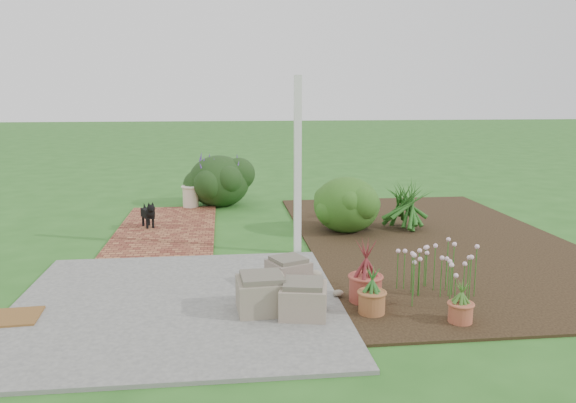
{
  "coord_description": "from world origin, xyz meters",
  "views": [
    {
      "loc": [
        -0.73,
        -7.6,
        2.25
      ],
      "look_at": [
        0.2,
        0.4,
        0.7
      ],
      "focal_mm": 35.0,
      "sensor_mm": 36.0,
      "label": 1
    }
  ],
  "objects": [
    {
      "name": "garden_bed",
      "position": [
        2.5,
        0.5,
        0.01
      ],
      "size": [
        4.0,
        7.0,
        0.03
      ],
      "primitive_type": "cube",
      "color": "black",
      "rests_on": "ground"
    },
    {
      "name": "concrete_patio",
      "position": [
        -1.25,
        -1.75,
        0.02
      ],
      "size": [
        3.5,
        3.5,
        0.04
      ],
      "primitive_type": "cube",
      "color": "#5B5B59",
      "rests_on": "ground"
    },
    {
      "name": "agapanthus_clump_back",
      "position": [
        2.28,
        1.27,
        0.51
      ],
      "size": [
        1.38,
        1.38,
        0.95
      ],
      "primitive_type": null,
      "rotation": [
        0.0,
        0.0,
        -0.39
      ],
      "color": "#12360C",
      "rests_on": "garden_bed"
    },
    {
      "name": "terracotta_pot_small_right",
      "position": [
        0.76,
        -2.28,
        0.15
      ],
      "size": [
        0.35,
        0.35,
        0.23
      ],
      "primitive_type": "cylinder",
      "rotation": [
        0.0,
        0.0,
        -0.35
      ],
      "color": "#945932",
      "rests_on": "garden_bed"
    },
    {
      "name": "stone_trough_near",
      "position": [
        -0.36,
        -2.11,
        0.21
      ],
      "size": [
        0.53,
        0.53,
        0.33
      ],
      "primitive_type": "cube",
      "rotation": [
        0.0,
        0.0,
        0.06
      ],
      "color": "#7A755C",
      "rests_on": "concrete_patio"
    },
    {
      "name": "agapanthus_clump_front",
      "position": [
        1.59,
        2.12,
        0.39
      ],
      "size": [
        1.07,
        1.07,
        0.72
      ],
      "primitive_type": null,
      "rotation": [
        0.0,
        0.0,
        -0.41
      ],
      "color": "#0D3E0D",
      "rests_on": "garden_bed"
    },
    {
      "name": "ground",
      "position": [
        0.0,
        0.0,
        0.0
      ],
      "size": [
        80.0,
        80.0,
        0.0
      ],
      "primitive_type": "plane",
      "color": "#285D1D",
      "rests_on": "ground"
    },
    {
      "name": "black_dog",
      "position": [
        -1.99,
        1.79,
        0.29
      ],
      "size": [
        0.28,
        0.46,
        0.42
      ],
      "rotation": [
        0.0,
        0.0,
        0.42
      ],
      "color": "black",
      "rests_on": "brick_path"
    },
    {
      "name": "coir_doormat",
      "position": [
        -2.98,
        -2.03,
        0.05
      ],
      "size": [
        0.79,
        0.54,
        0.02
      ],
      "primitive_type": "cube",
      "rotation": [
        0.0,
        0.0,
        0.07
      ],
      "color": "brown",
      "rests_on": "concrete_patio"
    },
    {
      "name": "evergreen_shrub",
      "position": [
        1.26,
        1.23,
        0.49
      ],
      "size": [
        1.31,
        1.31,
        0.92
      ],
      "primitive_type": "ellipsoid",
      "rotation": [
        0.0,
        0.0,
        -0.25
      ],
      "color": "#1A3F13",
      "rests_on": "garden_bed"
    },
    {
      "name": "brick_path",
      "position": [
        -1.7,
        1.75,
        0.02
      ],
      "size": [
        1.6,
        3.5,
        0.04
      ],
      "primitive_type": "cube",
      "color": "brown",
      "rests_on": "ground"
    },
    {
      "name": "stone_trough_far",
      "position": [
        0.01,
        -1.33,
        0.18
      ],
      "size": [
        0.56,
        0.56,
        0.28
      ],
      "primitive_type": "cube",
      "rotation": [
        0.0,
        0.0,
        0.42
      ],
      "color": "#706153",
      "rests_on": "concrete_patio"
    },
    {
      "name": "terracotta_pot_small_left",
      "position": [
        1.57,
        -2.6,
        0.13
      ],
      "size": [
        0.3,
        0.3,
        0.2
      ],
      "primitive_type": "cylinder",
      "rotation": [
        0.0,
        0.0,
        -0.32
      ],
      "color": "#A75338",
      "rests_on": "garden_bed"
    },
    {
      "name": "terracotta_pot_bronze",
      "position": [
        0.78,
        -1.93,
        0.17
      ],
      "size": [
        0.36,
        0.36,
        0.29
      ],
      "primitive_type": "cylinder",
      "rotation": [
        0.0,
        0.0,
        0.02
      ],
      "color": "#9C4235",
      "rests_on": "garden_bed"
    },
    {
      "name": "purple_flowering_bush",
      "position": [
        -0.82,
        3.77,
        0.53
      ],
      "size": [
        1.62,
        1.62,
        1.06
      ],
      "primitive_type": "ellipsoid",
      "rotation": [
        0.0,
        0.0,
        -0.39
      ],
      "color": "black",
      "rests_on": "ground"
    },
    {
      "name": "pink_flower_patch",
      "position": [
        1.65,
        -1.9,
        0.33
      ],
      "size": [
        1.14,
        1.14,
        0.6
      ],
      "primitive_type": null,
      "rotation": [
        0.0,
        0.0,
        -0.26
      ],
      "color": "#113D0F",
      "rests_on": "garden_bed"
    },
    {
      "name": "veranda_post",
      "position": [
        0.3,
        0.1,
        1.25
      ],
      "size": [
        0.1,
        0.1,
        2.5
      ],
      "primitive_type": "cube",
      "color": "white",
      "rests_on": "ground"
    },
    {
      "name": "stone_trough_mid",
      "position": [
        0.05,
        -2.27,
        0.19
      ],
      "size": [
        0.55,
        0.55,
        0.31
      ],
      "primitive_type": "cube",
      "rotation": [
        0.0,
        0.0,
        -0.2
      ],
      "color": "gray",
      "rests_on": "concrete_patio"
    },
    {
      "name": "cream_ceramic_urn",
      "position": [
        -1.39,
        3.48,
        0.25
      ],
      "size": [
        0.31,
        0.31,
        0.41
      ],
      "primitive_type": "cylinder",
      "rotation": [
        0.0,
        0.0,
        -0.01
      ],
      "color": "#F0DFC5",
      "rests_on": "brick_path"
    }
  ]
}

